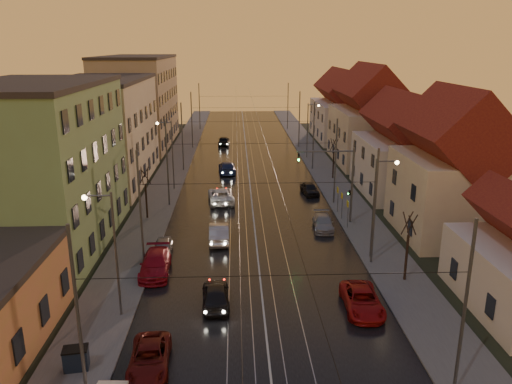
{
  "coord_description": "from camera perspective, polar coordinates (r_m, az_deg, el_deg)",
  "views": [
    {
      "loc": [
        -1.62,
        -25.62,
        16.1
      ],
      "look_at": [
        0.24,
        19.78,
        2.64
      ],
      "focal_mm": 35.0,
      "sensor_mm": 36.0,
      "label": 1
    }
  ],
  "objects": [
    {
      "name": "tram_rail_3",
      "position": [
        67.66,
        0.96,
        2.78
      ],
      "size": [
        0.06,
        120.0,
        0.03
      ],
      "primitive_type": "cube",
      "color": "gray",
      "rests_on": "road"
    },
    {
      "name": "driving_car_3",
      "position": [
        65.02,
        -3.32,
        2.82
      ],
      "size": [
        2.49,
        5.3,
        1.5
      ],
      "primitive_type": "imported",
      "rotation": [
        0.0,
        0.0,
        3.22
      ],
      "color": "navy",
      "rests_on": "ground"
    },
    {
      "name": "bare_tree_0",
      "position": [
        48.38,
        -12.46,
        -0.24
      ],
      "size": [
        1.09,
        1.09,
        5.11
      ],
      "color": "black",
      "rests_on": "ground"
    },
    {
      "name": "bare_tree_2",
      "position": [
        62.32,
        8.85,
        3.69
      ],
      "size": [
        1.09,
        1.09,
        5.11
      ],
      "color": "black",
      "rests_on": "ground"
    },
    {
      "name": "sidewalk_right",
      "position": [
        68.54,
        7.49,
        2.84
      ],
      "size": [
        4.0,
        120.0,
        0.15
      ],
      "primitive_type": "cube",
      "color": "#4C4C4C",
      "rests_on": "ground"
    },
    {
      "name": "catenary_pole_r_4",
      "position": [
        81.11,
        4.97,
        8.22
      ],
      "size": [
        0.16,
        0.16,
        9.0
      ],
      "primitive_type": "cylinder",
      "color": "#595B60",
      "rests_on": "ground"
    },
    {
      "name": "house_right_3",
      "position": [
        71.84,
        12.83,
        7.85
      ],
      "size": [
        9.18,
        14.28,
        11.5
      ],
      "color": "#BFAC93",
      "rests_on": "ground"
    },
    {
      "name": "tram_rail_2",
      "position": [
        67.59,
        -0.25,
        2.77
      ],
      "size": [
        0.06,
        120.0,
        0.03
      ],
      "primitive_type": "cube",
      "color": "gray",
      "rests_on": "road"
    },
    {
      "name": "catenary_pole_r_2",
      "position": [
        51.97,
        9.07,
        3.4
      ],
      "size": [
        0.16,
        0.16,
        9.0
      ],
      "primitive_type": "cylinder",
      "color": "#595B60",
      "rests_on": "ground"
    },
    {
      "name": "street_lamp_0",
      "position": [
        30.74,
        -16.35,
        -5.61
      ],
      "size": [
        1.75,
        0.32,
        8.0
      ],
      "color": "#595B60",
      "rests_on": "ground"
    },
    {
      "name": "parked_left_1",
      "position": [
        27.63,
        -12.07,
        -18.02
      ],
      "size": [
        2.27,
        4.5,
        1.22
      ],
      "primitive_type": "imported",
      "rotation": [
        0.0,
        0.0,
        0.06
      ],
      "color": "#5E1210",
      "rests_on": "ground"
    },
    {
      "name": "dumpster",
      "position": [
        28.34,
        -19.87,
        -17.52
      ],
      "size": [
        1.31,
        0.98,
        1.1
      ],
      "primitive_type": "cube",
      "rotation": [
        0.0,
        0.0,
        0.16
      ],
      "color": "black",
      "rests_on": "sidewalk_left"
    },
    {
      "name": "bare_tree_1",
      "position": [
        36.4,
        16.9,
        -6.22
      ],
      "size": [
        1.09,
        1.09,
        5.11
      ],
      "color": "black",
      "rests_on": "ground"
    },
    {
      "name": "driving_car_4",
      "position": [
        83.24,
        -3.68,
        5.87
      ],
      "size": [
        1.94,
        4.64,
        1.57
      ],
      "primitive_type": "imported",
      "rotation": [
        0.0,
        0.0,
        3.12
      ],
      "color": "black",
      "rests_on": "ground"
    },
    {
      "name": "road",
      "position": [
        67.58,
        -0.9,
        2.73
      ],
      "size": [
        16.0,
        120.0,
        0.04
      ],
      "primitive_type": "cube",
      "color": "black",
      "rests_on": "ground"
    },
    {
      "name": "catenary_pole_r_0",
      "position": [
        24.98,
        22.7,
        -12.57
      ],
      "size": [
        0.16,
        0.16,
        9.0
      ],
      "primitive_type": "cylinder",
      "color": "#595B60",
      "rests_on": "ground"
    },
    {
      "name": "parked_left_3",
      "position": [
        40.53,
        -10.61,
        -6.27
      ],
      "size": [
        1.62,
        3.65,
        1.22
      ],
      "primitive_type": "imported",
      "rotation": [
        0.0,
        0.0,
        0.05
      ],
      "color": "gray",
      "rests_on": "ground"
    },
    {
      "name": "apartment_left_1",
      "position": [
        43.75,
        -23.58,
        2.43
      ],
      "size": [
        10.0,
        18.0,
        13.0
      ],
      "primitive_type": "cube",
      "color": "#6A8D5A",
      "rests_on": "ground"
    },
    {
      "name": "catenary_pole_l_0",
      "position": [
        23.84,
        -19.63,
        -13.68
      ],
      "size": [
        0.16,
        0.16,
        9.0
      ],
      "primitive_type": "cylinder",
      "color": "#595B60",
      "rests_on": "ground"
    },
    {
      "name": "parked_right_1",
      "position": [
        45.64,
        7.68,
        -3.48
      ],
      "size": [
        2.05,
        4.37,
        1.23
      ],
      "primitive_type": "imported",
      "rotation": [
        0.0,
        0.0,
        -0.08
      ],
      "color": "#96969B",
      "rests_on": "ground"
    },
    {
      "name": "house_right_2",
      "position": [
        57.9,
        16.51,
        4.4
      ],
      "size": [
        9.18,
        12.24,
        9.2
      ],
      "color": "beige",
      "rests_on": "ground"
    },
    {
      "name": "street_lamp_1",
      "position": [
        38.85,
        13.79,
        -0.77
      ],
      "size": [
        1.75,
        0.32,
        8.0
      ],
      "color": "#595B60",
      "rests_on": "ground"
    },
    {
      "name": "catenary_pole_r_5",
      "position": [
        98.83,
        3.66,
        9.73
      ],
      "size": [
        0.16,
        0.16,
        9.0
      ],
      "primitive_type": "cylinder",
      "color": "#595B60",
      "rests_on": "ground"
    },
    {
      "name": "tram_rail_0",
      "position": [
        67.55,
        -2.77,
        2.74
      ],
      "size": [
        0.06,
        120.0,
        0.03
      ],
      "primitive_type": "cube",
      "color": "gray",
      "rests_on": "road"
    },
    {
      "name": "parked_right_2",
      "position": [
        55.96,
        6.15,
        0.37
      ],
      "size": [
        2.02,
        3.96,
        1.29
      ],
      "primitive_type": "imported",
      "rotation": [
        0.0,
        0.0,
        0.13
      ],
      "color": "black",
      "rests_on": "ground"
    },
    {
      "name": "catenary_pole_l_3",
      "position": [
        66.02,
        -8.43,
        6.21
      ],
      "size": [
        0.16,
        0.16,
        9.0
      ],
      "primitive_type": "cylinder",
      "color": "#595B60",
      "rests_on": "ground"
    },
    {
      "name": "street_lamp_3",
      "position": [
        73.28,
        6.15,
        7.61
      ],
      "size": [
        1.75,
        0.32,
        8.0
      ],
      "color": "#595B60",
      "rests_on": "ground"
    },
    {
      "name": "parked_right_0",
      "position": [
        32.75,
        12.02,
        -12.0
      ],
      "size": [
        2.39,
        4.91,
        1.35
      ],
      "primitive_type": "imported",
      "rotation": [
        0.0,
        0.0,
        -0.03
      ],
      "color": "#9C0F10",
      "rests_on": "ground"
    },
    {
      "name": "catenary_pole_l_4",
      "position": [
        80.76,
        -7.35,
        8.11
      ],
      "size": [
        0.16,
        0.16,
        9.0
      ],
      "primitive_type": "cylinder",
      "color": "#595B60",
      "rests_on": "ground"
    },
    {
      "name": "catenary_pole_l_1",
      "position": [
        37.17,
        -13.06,
        -2.13
      ],
      "size": [
        0.16,
        0.16,
        9.0
      ],
      "primitive_type": "cylinder",
      "color": "#595B60",
      "rests_on": "ground"
    },
    {
      "name": "sidewalk_left",
      "position": [
        68.07,
        -9.36,
        2.66
      ],
      "size": [
        4.0,
        120.0,
        0.15
      ],
      "primitive_type": "cube",
      "color": "#4C4C4C",
      "rests_on": "ground"
    },
    {
      "name": "driving_car_1",
      "position": [
        42.58,
        -4.25,
        -4.64
      ],
      "size": [
        1.79,
        4.75,
        1.55
      ],
      "primitive_type": "imported",
      "rotation": [
        0.0,
        0.0,
        3.18
      ],
      "color": "#A8A8AD",
      "rests_on": "ground"
    },
    {
      "name": "driving_car_2",
      "position": [
        52.93,
        -4.03,
        -0.39
      ],
      "size": [
        3.07,
        5.69,
        1.52
      ],
      "primitive_type": "imported",
      "rotation": [
        0.0,
        0.0,
        3.25
      ],
      "color": "silver",
      "rests_on": "ground"
    },
    {
      "name": "house_right_4",
      "position": [
        89.28,
        9.84,
        9.15
      ],
      "size": [
        9.18,
        16.32,
        10.0
      ],
      "color": "beige",
      "rests_on": "ground"
    },
    {
      "name": "parked_left_2",
      "position": [
        37.44,
        -11.44,
        -8.07
      ],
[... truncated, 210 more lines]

